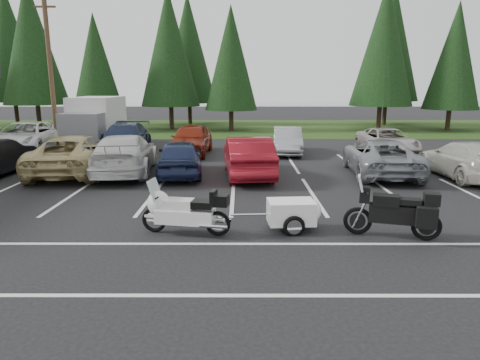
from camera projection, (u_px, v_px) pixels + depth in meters
The scene contains 29 objects.
ground at pixel (216, 203), 13.38m from camera, with size 120.00×120.00×0.00m, color black.
grass_strip at pixel (232, 128), 36.80m from camera, with size 80.00×16.00×0.01m, color #1C3310.
lake_water at pixel (261, 108), 67.04m from camera, with size 70.00×50.00×0.02m, color gray.
utility_pole at pixel (50, 65), 24.08m from camera, with size 1.60×0.26×9.00m.
box_truck at pixel (93, 122), 25.28m from camera, with size 2.40×5.60×2.90m, color silver, non-canonical shape.
stall_markings at pixel (219, 188), 15.33m from camera, with size 32.00×16.00×0.01m, color silver.
conifer_2 at pixel (31, 42), 34.14m from camera, with size 5.10×5.10×11.89m.
conifer_3 at pixel (96, 63), 33.13m from camera, with size 3.87×3.87×9.02m.
conifer_4 at pixel (169, 48), 34.31m from camera, with size 4.80×4.80×11.17m.
conifer_5 at pixel (231, 58), 33.23m from camera, with size 4.14×4.14×9.63m.
conifer_6 at pixel (384, 44), 33.46m from camera, with size 4.93×4.93×11.48m.
conifer_7 at pixel (455, 56), 33.35m from camera, with size 4.27×4.27×9.94m.
conifer_back_a at pixel (9, 44), 38.19m from camera, with size 5.28×5.28×12.30m.
conifer_back_b at pixel (188, 49), 38.74m from camera, with size 4.97×4.97×11.58m.
conifer_back_c at pixel (390, 40), 37.87m from camera, with size 5.50×5.50×12.81m.
car_near_2 at pixel (75, 154), 17.73m from camera, with size 2.67×5.80×1.61m, color tan.
car_near_3 at pixel (125, 154), 17.68m from camera, with size 2.29×5.64×1.64m, color silver.
car_near_4 at pixel (180, 157), 17.35m from camera, with size 1.75×4.35×1.48m, color #1C2548.
car_near_5 at pixel (248, 157), 17.18m from camera, with size 1.71×4.90×1.61m, color maroon.
car_near_6 at pixel (380, 157), 17.48m from camera, with size 2.45×5.31×1.48m, color gray.
car_near_7 at pixel (465, 160), 16.89m from camera, with size 2.05×5.05×1.47m, color beige.
car_far_0 at pixel (26, 137), 23.45m from camera, with size 2.72×5.89×1.64m, color white.
car_far_1 at pixel (125, 139), 22.74m from camera, with size 2.25×5.53×1.60m, color #162139.
car_far_2 at pixel (191, 139), 22.62m from camera, with size 1.89×4.70×1.60m, color maroon.
car_far_3 at pixel (288, 141), 22.90m from camera, with size 1.47×4.21×1.39m, color gray.
car_far_4 at pixel (387, 141), 22.91m from camera, with size 2.23×4.83×1.34m, color #A9A29B.
touring_motorcycle at pixel (185, 207), 10.49m from camera, with size 2.51×0.77×1.39m, color white, non-canonical shape.
cargo_trailer at pixel (291, 215), 10.88m from camera, with size 1.70×0.95×0.78m, color white, non-canonical shape.
adventure_motorcycle at pixel (393, 207), 10.25m from camera, with size 2.50×0.87×1.52m, color black, non-canonical shape.
Camera 1 is at (0.77, -12.90, 3.64)m, focal length 32.00 mm.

